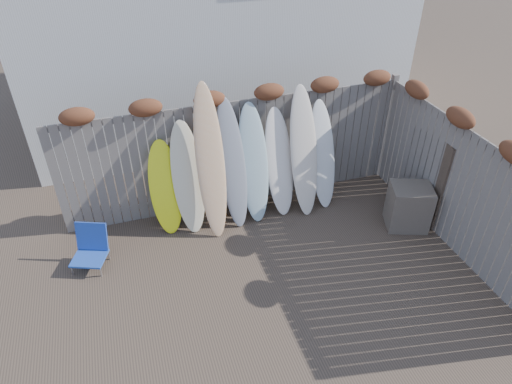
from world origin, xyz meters
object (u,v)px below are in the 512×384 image
object	(u,v)px
beach_chair	(91,247)
wooden_crate	(409,207)
surfboard_0	(165,188)
lattice_panel	(429,175)

from	to	relation	value
beach_chair	wooden_crate	distance (m)	5.24
wooden_crate	beach_chair	bearing A→B (deg)	172.29
wooden_crate	surfboard_0	xyz separation A→B (m)	(-3.90, 1.24, 0.40)
lattice_panel	surfboard_0	xyz separation A→B (m)	(-4.35, 1.01, -0.01)
beach_chair	lattice_panel	distance (m)	5.69
beach_chair	surfboard_0	world-z (taller)	surfboard_0
lattice_panel	surfboard_0	bearing A→B (deg)	177.62
wooden_crate	lattice_panel	world-z (taller)	lattice_panel
beach_chair	lattice_panel	world-z (taller)	lattice_panel
wooden_crate	lattice_panel	size ratio (longest dim) A/B	0.49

